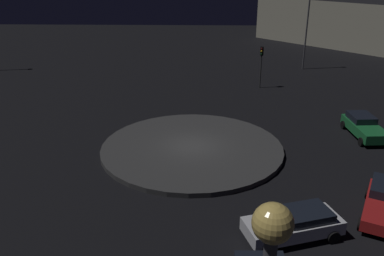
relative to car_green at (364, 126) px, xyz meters
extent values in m
plane|color=black|center=(-12.70, -2.88, -0.75)|extent=(120.22, 120.22, 0.00)
cylinder|color=#383838|center=(-12.70, -2.88, -0.59)|extent=(12.47, 12.47, 0.32)
cube|color=#1E7238|center=(0.01, -0.16, -0.10)|extent=(2.15, 4.61, 0.68)
cube|color=black|center=(-0.05, 0.62, 0.47)|extent=(1.75, 2.17, 0.46)
cylinder|color=black|center=(-0.78, -1.84, -0.44)|extent=(0.26, 0.63, 0.62)
cylinder|color=black|center=(0.80, 1.52, -0.44)|extent=(0.26, 0.63, 0.62)
cylinder|color=black|center=(-1.02, 1.39, -0.44)|extent=(0.26, 0.63, 0.62)
cube|color=red|center=(-2.79, -10.54, -0.15)|extent=(3.53, 4.79, 0.59)
cylinder|color=black|center=(-4.28, -11.61, -0.45)|extent=(0.47, 0.64, 0.61)
cylinder|color=black|center=(-2.85, -8.71, -0.45)|extent=(0.47, 0.64, 0.61)
cube|color=white|center=(-7.72, -12.32, -0.11)|extent=(4.88, 3.10, 0.66)
cube|color=black|center=(-7.07, -12.12, 0.42)|extent=(2.55, 2.18, 0.41)
cylinder|color=black|center=(-9.00, -13.68, -0.44)|extent=(0.66, 0.40, 0.62)
cylinder|color=black|center=(-9.55, -11.96, -0.44)|extent=(0.66, 0.40, 0.62)
cylinder|color=black|center=(-5.88, -12.69, -0.44)|extent=(0.66, 0.40, 0.62)
cylinder|color=black|center=(-6.43, -10.97, -0.44)|extent=(0.66, 0.40, 0.62)
cylinder|color=#2D2D2D|center=(-6.14, 12.37, 0.93)|extent=(0.12, 0.12, 3.36)
cube|color=black|center=(-6.14, 12.37, 3.06)|extent=(0.36, 0.32, 0.90)
sphere|color=#3F0C0C|center=(-6.20, 12.23, 3.33)|extent=(0.20, 0.20, 0.20)
sphere|color=yellow|center=(-6.20, 12.23, 3.06)|extent=(0.20, 0.20, 0.20)
sphere|color=#0F3819|center=(-6.20, 12.23, 2.79)|extent=(0.20, 0.20, 0.20)
cylinder|color=#4C4C51|center=(0.07, 20.50, 3.79)|extent=(0.18, 0.18, 9.08)
sphere|color=#F9D166|center=(-11.05, -23.95, 8.26)|extent=(0.54, 0.54, 0.54)
camera|label=1|loc=(-11.93, -28.20, 11.28)|focal=37.88mm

